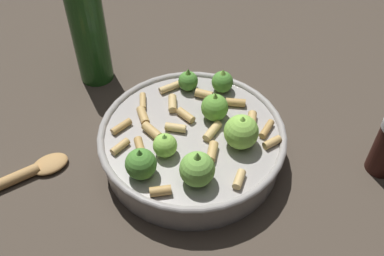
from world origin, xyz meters
TOP-DOWN VIEW (x-y plane):
  - ground_plane at (0.00, 0.00)m, footprint 2.40×2.40m
  - cooking_pan at (-0.00, 0.00)m, footprint 0.26×0.26m
  - olive_oil_bottle at (0.11, -0.22)m, footprint 0.06×0.06m

SIDE VIEW (x-z plane):
  - ground_plane at x=0.00m, z-range 0.00..0.00m
  - cooking_pan at x=0.00m, z-range -0.02..0.08m
  - olive_oil_bottle at x=0.11m, z-range -0.02..0.21m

